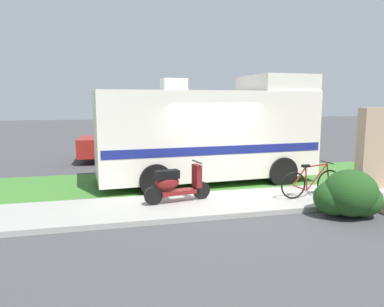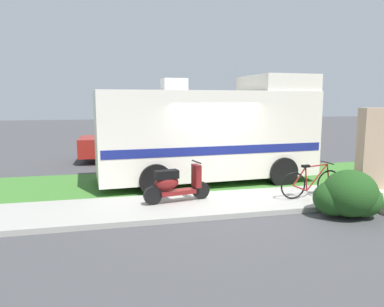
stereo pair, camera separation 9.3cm
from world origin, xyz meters
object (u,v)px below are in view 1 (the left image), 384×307
at_px(pickup_truck_near, 163,137).
at_px(scooter, 175,184).
at_px(motorhome_rv, 209,132).
at_px(bicycle, 311,183).
at_px(bottle_green, 336,192).

bearing_deg(pickup_truck_near, scooter, -96.99).
bearing_deg(motorhome_rv, bicycle, -54.93).
xyz_separation_m(motorhome_rv, bottle_green, (2.64, -2.74, -1.37)).
bearing_deg(pickup_truck_near, bicycle, -70.88).
distance_m(motorhome_rv, scooter, 2.95).
distance_m(pickup_truck_near, bottle_green, 8.17).
distance_m(scooter, pickup_truck_near, 7.08).
distance_m(motorhome_rv, pickup_truck_near, 4.78).
xyz_separation_m(bicycle, bottle_green, (0.72, -0.01, -0.29)).
bearing_deg(scooter, motorhome_rv, 56.83).
bearing_deg(pickup_truck_near, bottle_green, -66.09).
height_order(bicycle, bottle_green, bicycle).
bearing_deg(bicycle, motorhome_rv, 125.07).
height_order(motorhome_rv, bottle_green, motorhome_rv).
relative_size(motorhome_rv, bicycle, 3.90).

